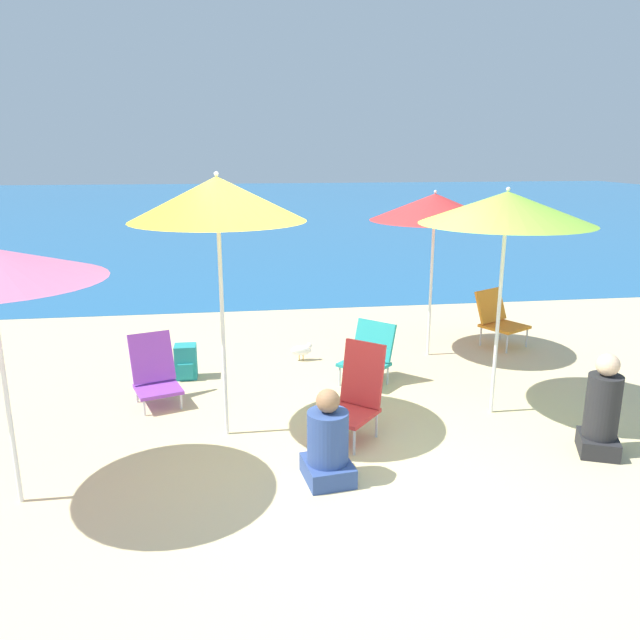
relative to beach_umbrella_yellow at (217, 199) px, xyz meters
The scene contains 14 objects.
ground_plane 2.49m from the beach_umbrella_yellow, 28.79° to the right, with size 60.00×60.00×0.00m, color beige.
sea_water 24.73m from the beach_umbrella_yellow, 87.57° to the left, with size 60.00×40.00×0.01m.
beach_umbrella_yellow is the anchor object (origin of this frame).
beach_umbrella_red 3.29m from the beach_umbrella_yellow, 37.64° to the left, with size 1.60×1.60×2.11m.
beach_umbrella_lime 2.68m from the beach_umbrella_yellow, ahead, with size 1.64×1.64×2.26m.
beach_chair_purple 2.19m from the beach_umbrella_yellow, 129.89° to the left, with size 0.60×0.68×0.72m.
beach_chair_teal 2.68m from the beach_umbrella_yellow, 34.99° to the left, with size 0.70×0.70×0.70m.
beach_chair_red 2.13m from the beach_umbrella_yellow, 10.06° to the right, with size 0.68×0.69×0.88m.
beach_chair_orange 4.69m from the beach_umbrella_yellow, 32.15° to the left, with size 0.74×0.77×0.74m.
person_seated_near 2.26m from the beach_umbrella_yellow, 49.97° to the right, with size 0.42×0.48×0.78m.
person_seated_far 3.80m from the beach_umbrella_yellow, 14.66° to the right, with size 0.44×0.47×0.92m.
backpack_teal 2.58m from the beach_umbrella_yellow, 106.71° to the left, with size 0.25×0.26×0.40m.
water_bottle 2.40m from the beach_umbrella_yellow, 25.81° to the left, with size 0.07×0.07×0.20m.
seagull 3.01m from the beach_umbrella_yellow, 64.93° to the left, with size 0.27×0.11×0.23m.
Camera 1 is at (-0.94, -4.89, 2.60)m, focal length 35.00 mm.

